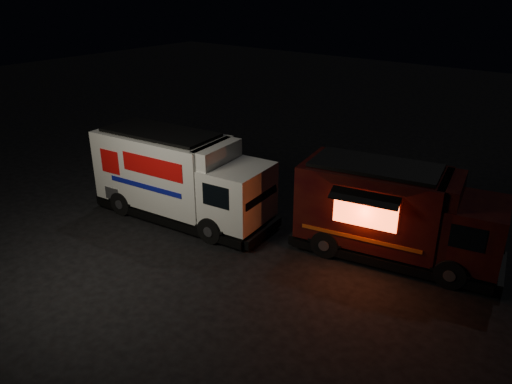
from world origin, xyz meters
name	(u,v)px	position (x,y,z in m)	size (l,w,h in m)	color
ground	(195,243)	(0.00, 0.00, 0.00)	(80.00, 80.00, 0.00)	black
white_truck	(183,177)	(-1.67, 1.19, 1.54)	(6.78, 2.31, 3.07)	silver
red_truck	(398,214)	(5.39, 3.23, 1.45)	(6.22, 2.29, 2.89)	#3E120B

